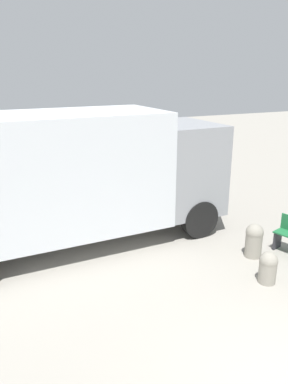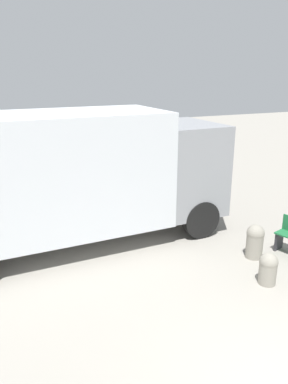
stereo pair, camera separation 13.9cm
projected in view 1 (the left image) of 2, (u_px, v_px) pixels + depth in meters
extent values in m
cube|color=silver|center=(37.00, 175.00, 8.97)|extent=(6.34, 2.63, 2.90)
cube|color=gray|center=(180.00, 166.00, 10.72)|extent=(1.80, 2.41, 2.47)
cylinder|color=black|center=(162.00, 196.00, 12.02)|extent=(1.05, 0.31, 1.05)
cylinder|color=black|center=(199.00, 219.00, 10.18)|extent=(1.05, 0.31, 1.05)
cube|color=#2D2D33|center=(277.00, 240.00, 9.58)|extent=(0.34, 0.14, 0.48)
cylinder|color=gray|center=(267.00, 271.00, 8.02)|extent=(0.37, 0.37, 0.52)
sphere|color=gray|center=(269.00, 261.00, 7.94)|extent=(0.39, 0.39, 0.39)
cylinder|color=gray|center=(253.00, 244.00, 9.14)|extent=(0.41, 0.41, 0.64)
sphere|color=gray|center=(255.00, 232.00, 9.04)|extent=(0.43, 0.43, 0.43)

